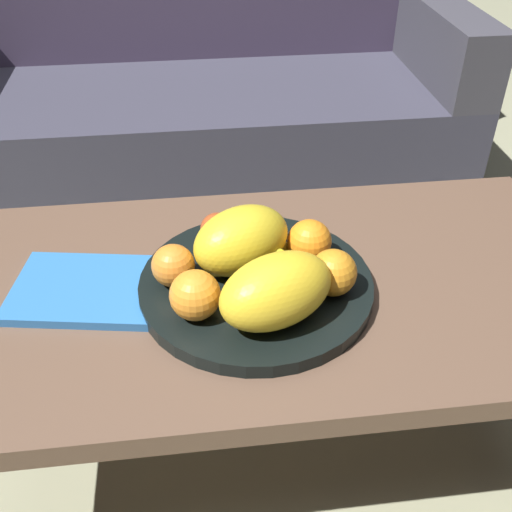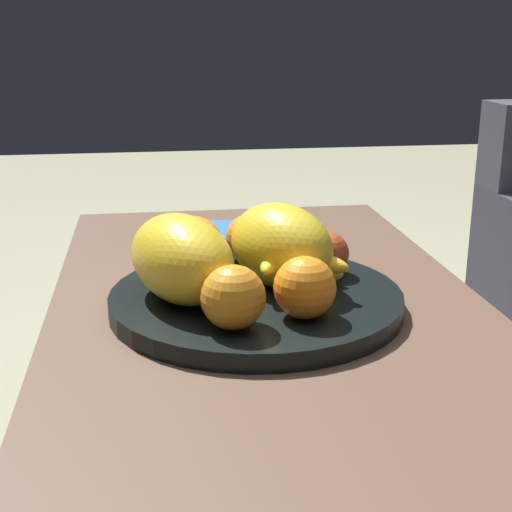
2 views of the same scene
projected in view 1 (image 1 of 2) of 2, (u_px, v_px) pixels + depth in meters
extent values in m
plane|color=#9C9C7A|center=(266.00, 437.00, 1.32)|extent=(8.00, 8.00, 0.00)
cube|color=brown|center=(269.00, 291.00, 1.07)|extent=(1.17, 0.60, 0.04)
cylinder|color=brown|center=(9.00, 310.00, 1.35)|extent=(0.05, 0.05, 0.40)
cylinder|color=brown|center=(477.00, 273.00, 1.46)|extent=(0.05, 0.05, 0.40)
cube|color=#373645|center=(197.00, 140.00, 2.03)|extent=(1.70, 0.70, 0.40)
cube|color=#3D3C45|center=(438.00, 37.00, 1.92)|extent=(0.14, 0.70, 0.22)
cylinder|color=black|center=(256.00, 285.00, 1.03)|extent=(0.39, 0.39, 0.03)
ellipsoid|color=yellow|center=(276.00, 291.00, 0.91)|extent=(0.22, 0.18, 0.11)
ellipsoid|color=yellow|center=(241.00, 240.00, 1.01)|extent=(0.21, 0.18, 0.11)
sphere|color=orange|center=(195.00, 295.00, 0.93)|extent=(0.08, 0.08, 0.08)
sphere|color=orange|center=(333.00, 273.00, 0.97)|extent=(0.08, 0.08, 0.08)
sphere|color=orange|center=(309.00, 241.00, 1.04)|extent=(0.08, 0.08, 0.08)
sphere|color=orange|center=(173.00, 266.00, 0.99)|extent=(0.07, 0.07, 0.07)
sphere|color=#B0481F|center=(217.00, 230.00, 1.08)|extent=(0.06, 0.06, 0.06)
ellipsoid|color=yellow|center=(244.00, 255.00, 1.05)|extent=(0.06, 0.15, 0.03)
ellipsoid|color=yellow|center=(257.00, 257.00, 1.04)|extent=(0.15, 0.09, 0.03)
ellipsoid|color=gold|center=(247.00, 259.00, 1.04)|extent=(0.15, 0.10, 0.03)
ellipsoid|color=yellow|center=(244.00, 248.00, 1.02)|extent=(0.15, 0.09, 0.03)
ellipsoid|color=yellow|center=(254.00, 239.00, 1.04)|extent=(0.12, 0.14, 0.03)
cube|color=#2F72BB|center=(88.00, 289.00, 1.03)|extent=(0.28, 0.22, 0.02)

